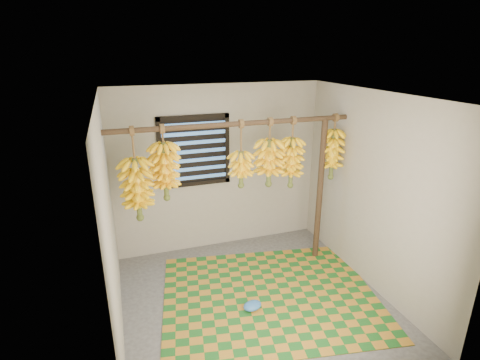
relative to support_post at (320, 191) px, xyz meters
name	(u,v)px	position (x,y,z in m)	size (l,w,h in m)	color
floor	(255,302)	(-1.20, -0.70, -1.00)	(3.00, 3.00, 0.01)	#484848
ceiling	(258,96)	(-1.20, -0.70, 1.40)	(3.00, 3.00, 0.01)	silver
wall_back	(219,169)	(-1.20, 0.80, 0.20)	(3.00, 0.01, 2.40)	gray
wall_left	(110,230)	(-2.71, -0.70, 0.20)	(0.01, 3.00, 2.40)	gray
wall_right	(373,193)	(0.30, -0.70, 0.20)	(0.01, 3.00, 2.40)	gray
window	(194,151)	(-1.55, 0.78, 0.50)	(1.00, 0.04, 1.00)	black
hanging_pole	(236,124)	(-1.20, 0.00, 1.00)	(0.06, 0.06, 3.00)	#453120
support_post	(320,191)	(0.00, 0.00, 0.00)	(0.08, 0.08, 2.00)	#453120
woven_mat	(270,295)	(-0.99, -0.65, -0.99)	(2.54, 2.03, 0.01)	#1B5E1F
plastic_bag	(252,306)	(-1.28, -0.83, -0.94)	(0.23, 0.16, 0.09)	#316CB9
banana_bunch_a	(137,190)	(-2.39, 0.00, 0.32)	(0.36, 0.36, 1.10)	brown
banana_bunch_b	(165,171)	(-2.06, 0.00, 0.50)	(0.33, 0.33, 0.89)	brown
banana_bunch_c	(241,169)	(-1.14, 0.00, 0.43)	(0.30, 0.30, 0.85)	brown
banana_bunch_d	(269,163)	(-0.76, 0.00, 0.48)	(0.37, 0.37, 0.87)	brown
banana_bunch_e	(291,163)	(-0.45, 0.00, 0.45)	(0.31, 0.31, 0.93)	brown
banana_bunch_f	(332,154)	(0.15, 0.00, 0.51)	(0.28, 0.28, 0.88)	brown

